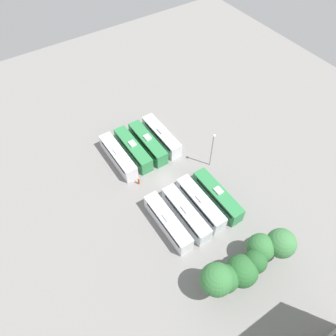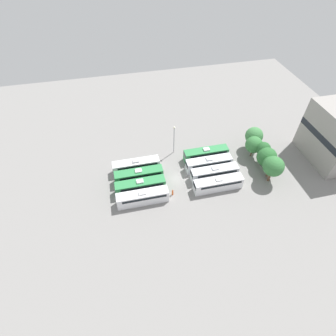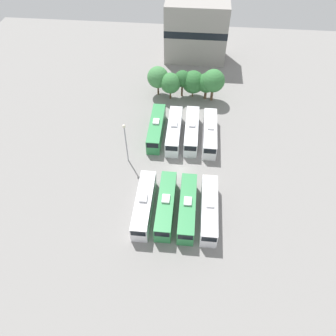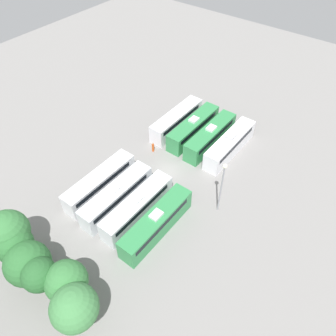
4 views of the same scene
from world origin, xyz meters
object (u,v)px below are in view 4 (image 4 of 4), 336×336
at_px(bus_6, 117,196).
at_px(light_pole, 222,181).
at_px(bus_5, 137,207).
at_px(tree_2, 39,275).
at_px(worker_person, 153,147).
at_px(tree_3, 28,263).
at_px(bus_4, 156,223).
at_px(tree_0, 75,308).
at_px(bus_7, 100,182).
at_px(tree_5, 7,231).
at_px(bus_2, 193,127).
at_px(bus_1, 210,136).
at_px(tree_4, 14,245).
at_px(bus_3, 177,120).
at_px(tree_1, 66,281).
at_px(bus_0, 230,144).

bearing_deg(bus_6, light_pole, -146.33).
bearing_deg(bus_5, tree_2, 87.38).
height_order(worker_person, tree_3, tree_3).
bearing_deg(bus_4, tree_2, 72.85).
relative_size(bus_4, tree_3, 1.87).
bearing_deg(tree_0, light_pole, -98.47).
height_order(bus_7, tree_5, tree_5).
distance_m(bus_2, bus_6, 18.36).
relative_size(bus_1, tree_4, 1.91).
bearing_deg(tree_3, bus_5, -102.33).
bearing_deg(tree_2, tree_4, -5.99).
xyz_separation_m(bus_6, tree_4, (2.51, 13.16, 2.28)).
height_order(bus_6, tree_3, tree_3).
relative_size(bus_7, tree_2, 1.88).
bearing_deg(bus_4, tree_3, 63.92).
distance_m(bus_3, bus_4, 21.31).
distance_m(bus_5, tree_0, 15.09).
bearing_deg(bus_6, tree_0, 120.72).
height_order(light_pole, tree_3, light_pole).
distance_m(bus_2, tree_5, 31.51).
distance_m(bus_2, light_pole, 16.31).
bearing_deg(bus_1, tree_4, 79.60).
bearing_deg(tree_1, tree_2, 27.25).
relative_size(bus_1, tree_3, 1.87).
bearing_deg(bus_6, tree_2, 101.44).
bearing_deg(tree_1, tree_4, 5.39).
height_order(bus_1, tree_1, tree_1).
distance_m(bus_1, tree_1, 30.78).
bearing_deg(tree_3, light_pole, -117.41).
xyz_separation_m(bus_2, tree_3, (-0.56, 31.96, 2.05)).
height_order(bus_3, tree_0, tree_0).
height_order(worker_person, tree_2, tree_2).
bearing_deg(tree_2, tree_1, -152.75).
xyz_separation_m(bus_0, bus_3, (10.34, 0.03, 0.00)).
distance_m(bus_0, bus_6, 19.59).
relative_size(tree_2, tree_4, 1.01).
xyz_separation_m(tree_1, tree_4, (7.79, 0.73, 0.04)).
bearing_deg(tree_3, bus_1, -95.15).
height_order(worker_person, tree_5, tree_5).
bearing_deg(bus_7, bus_1, -110.90).
xyz_separation_m(bus_1, tree_0, (-4.93, 31.96, 2.68)).
distance_m(bus_4, tree_4, 16.27).
relative_size(tree_1, tree_3, 0.99).
distance_m(bus_4, tree_5, 16.97).
height_order(bus_1, bus_4, same).
relative_size(worker_person, tree_4, 0.28).
bearing_deg(light_pole, tree_1, 73.10).
xyz_separation_m(bus_5, tree_4, (5.93, 13.48, 2.28)).
distance_m(bus_0, tree_4, 32.97).
relative_size(bus_6, worker_person, 6.73).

